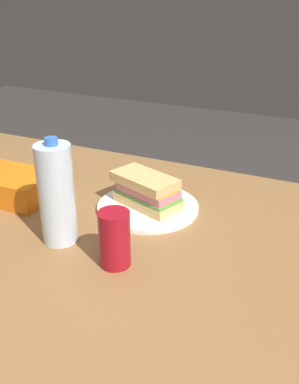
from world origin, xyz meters
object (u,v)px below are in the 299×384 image
Objects in this scene: paper_plate at (150,207)px; water_bottle_spare at (56,194)px; chip_bag at (10,185)px; dining_table at (120,268)px; soda_can_red at (115,239)px; sandwich at (148,191)px.

paper_plate is 0.27m from water_bottle_spare.
dining_table is at bearing 168.80° from chip_bag.
chip_bag is at bearing -26.59° from water_bottle_spare.
soda_can_red reaches higher than dining_table.
sandwich is at bearing -80.27° from soda_can_red.
dining_table is at bearing 89.88° from sandwich.
dining_table is 9.24× the size of sandwich.
water_bottle_spare is (0.12, 0.22, 0.06)m from sandwich.
soda_can_red is at bearing 169.02° from water_bottle_spare.
chip_bag is 0.30m from water_bottle_spare.
soda_can_red reaches higher than chip_bag.
water_bottle_spare is at bearing -10.98° from soda_can_red.
dining_table is at bearing -65.12° from soda_can_red.
water_bottle_spare reaches higher than sandwich.
soda_can_red reaches higher than paper_plate.
dining_table is 8.19× the size of chip_bag.
water_bottle_spare is (-0.26, 0.13, 0.08)m from chip_bag.
dining_table is at bearing -151.92° from water_bottle_spare.
soda_can_red reaches higher than sandwich.
soda_can_red is at bearing 157.88° from chip_bag.
soda_can_red is 0.53× the size of chip_bag.
paper_plate is 2.15× the size of soda_can_red.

